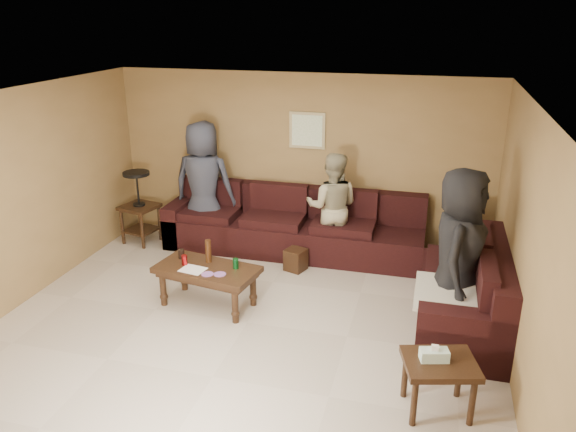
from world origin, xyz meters
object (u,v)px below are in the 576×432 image
object	(u,v)px
coffee_table	(207,273)
person_middle	(332,207)
person_right	(458,253)
waste_bin	(296,260)
sectional_sofa	(342,251)
side_table_right	(439,368)
person_left	(204,184)
end_table_left	(139,206)

from	to	relation	value
coffee_table	person_middle	xyz separation A→B (m)	(1.15, 1.71, 0.34)
person_right	waste_bin	bearing A→B (deg)	72.38
sectional_sofa	waste_bin	bearing A→B (deg)	-175.15
sectional_sofa	side_table_right	world-z (taller)	sectional_sofa
sectional_sofa	person_left	size ratio (longest dim) A/B	2.52
person_middle	waste_bin	bearing A→B (deg)	49.04
end_table_left	person_right	xyz separation A→B (m)	(4.50, -1.39, 0.35)
side_table_right	person_right	xyz separation A→B (m)	(0.13, 1.39, 0.49)
end_table_left	person_left	distance (m)	1.04
person_middle	person_left	bearing A→B (deg)	-5.94
person_left	end_table_left	bearing A→B (deg)	10.70
sectional_sofa	coffee_table	bearing A→B (deg)	-138.06
waste_bin	sectional_sofa	bearing A→B (deg)	4.85
coffee_table	waste_bin	size ratio (longest dim) A/B	4.28
waste_bin	coffee_table	bearing A→B (deg)	-122.76
end_table_left	person_middle	size ratio (longest dim) A/B	0.72
end_table_left	waste_bin	size ratio (longest dim) A/B	3.69
coffee_table	person_middle	bearing A→B (deg)	55.98
end_table_left	sectional_sofa	bearing A→B (deg)	-5.53
sectional_sofa	end_table_left	xyz separation A→B (m)	(-3.11, 0.30, 0.25)
end_table_left	person_right	size ratio (longest dim) A/B	0.59
person_left	waste_bin	bearing A→B (deg)	157.13
end_table_left	side_table_right	distance (m)	5.17
person_middle	person_right	size ratio (longest dim) A/B	0.83
person_left	person_middle	bearing A→B (deg)	175.89
side_table_right	waste_bin	distance (m)	3.08
side_table_right	person_middle	bearing A→B (deg)	116.88
sectional_sofa	person_middle	world-z (taller)	person_middle
coffee_table	person_right	distance (m)	2.83
coffee_table	sectional_sofa	bearing A→B (deg)	41.94
end_table_left	waste_bin	world-z (taller)	end_table_left
side_table_right	end_table_left	bearing A→B (deg)	147.50
person_middle	person_right	distance (m)	2.25
sectional_sofa	side_table_right	distance (m)	2.78
coffee_table	person_right	xyz separation A→B (m)	(2.78, 0.16, 0.50)
sectional_sofa	person_middle	bearing A→B (deg)	117.01
side_table_right	waste_bin	size ratio (longest dim) A/B	2.42
waste_bin	person_right	distance (m)	2.39
coffee_table	end_table_left	world-z (taller)	end_table_left
sectional_sofa	person_left	xyz separation A→B (m)	(-2.15, 0.52, 0.60)
sectional_sofa	person_left	world-z (taller)	person_left
person_left	person_right	xyz separation A→B (m)	(3.54, -1.61, -0.00)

